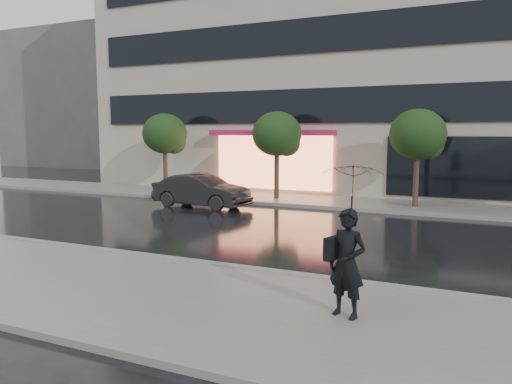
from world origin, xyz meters
The scene contains 12 objects.
ground centered at (0.00, 0.00, 0.00)m, with size 120.00×120.00×0.00m, color black.
sidewalk_near centered at (0.00, -3.25, 0.06)m, with size 60.00×4.50×0.12m, color slate.
sidewalk_far centered at (0.00, 10.25, 0.06)m, with size 60.00×3.50×0.12m, color slate.
curb_near centered at (0.00, -1.00, 0.07)m, with size 60.00×0.25×0.14m, color gray.
curb_far centered at (0.00, 8.50, 0.07)m, with size 60.00×0.25×0.14m, color gray.
office_building centered at (0.00, 17.97, 9.00)m, with size 30.00×12.76×18.00m.
bg_building_left centered at (-28.00, 26.00, 6.00)m, with size 14.00×10.00×12.00m, color #59544F.
tree_far_west centered at (-8.94, 10.03, 2.92)m, with size 2.20×2.20×3.99m.
tree_mid_west centered at (-2.94, 10.03, 2.92)m, with size 2.20×2.20×3.99m.
tree_mid_east centered at (3.06, 10.03, 2.92)m, with size 2.20×2.20×3.99m.
parked_car centered at (-5.07, 6.92, 0.68)m, with size 1.44×4.14×1.36m, color black.
pedestrian_with_umbrella centered at (3.62, -2.95, 1.74)m, with size 1.22×1.23×2.48m.
Camera 1 is at (5.54, -10.58, 3.08)m, focal length 35.00 mm.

